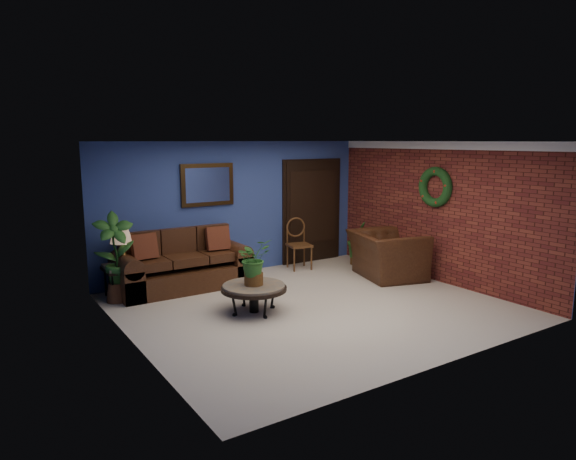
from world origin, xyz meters
TOP-DOWN VIEW (x-y plane):
  - floor at (0.00, 0.00)m, footprint 5.50×5.50m
  - wall_back at (0.00, 2.50)m, footprint 5.50×0.04m
  - wall_left at (-2.75, 0.00)m, footprint 0.04×5.00m
  - wall_right_brick at (2.75, 0.00)m, footprint 0.04×5.00m
  - ceiling at (0.00, 0.00)m, footprint 5.50×5.00m
  - crown_molding at (2.72, 0.00)m, footprint 0.03×5.00m
  - wall_mirror at (-0.60, 2.46)m, footprint 1.02×0.06m
  - closet_door at (1.75, 2.47)m, footprint 1.44×0.06m
  - wreath at (2.69, 0.05)m, footprint 0.16×0.72m
  - sofa at (-1.30, 2.09)m, footprint 2.25×0.97m
  - coffee_table at (-0.89, 0.26)m, footprint 0.97×0.97m
  - end_table at (-2.30, 2.05)m, footprint 0.59×0.59m
  - table_lamp at (-2.30, 2.05)m, footprint 0.35×0.35m
  - side_chair at (1.16, 2.12)m, footprint 0.51×0.51m
  - armchair at (2.15, 0.64)m, footprint 1.45×1.57m
  - coffee_plant at (-0.89, 0.26)m, footprint 0.55×0.50m
  - floor_plant at (2.35, 1.72)m, footprint 0.44×0.37m
  - tall_plant at (-2.45, 1.90)m, footprint 0.66×0.48m

SIDE VIEW (x-z plane):
  - floor at x=0.00m, z-range 0.00..0.00m
  - sofa at x=-1.30m, z-range -0.17..0.84m
  - coffee_table at x=-0.89m, z-range 0.15..0.57m
  - end_table at x=-2.30m, z-range 0.14..0.68m
  - armchair at x=2.15m, z-range 0.00..0.85m
  - floor_plant at x=2.35m, z-range 0.02..0.91m
  - side_chair at x=1.16m, z-range 0.06..1.07m
  - tall_plant at x=-2.45m, z-range 0.05..1.48m
  - coffee_plant at x=-0.89m, z-range 0.45..1.13m
  - table_lamp at x=-2.30m, z-range 0.62..1.21m
  - closet_door at x=1.75m, z-range -0.04..2.14m
  - wall_back at x=0.00m, z-range 0.00..2.50m
  - wall_left at x=-2.75m, z-range 0.00..2.50m
  - wall_right_brick at x=2.75m, z-range 0.00..2.50m
  - wreath at x=2.69m, z-range 1.34..2.06m
  - wall_mirror at x=-0.60m, z-range 1.33..2.10m
  - crown_molding at x=2.72m, z-range 2.36..2.50m
  - ceiling at x=0.00m, z-range 2.49..2.51m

